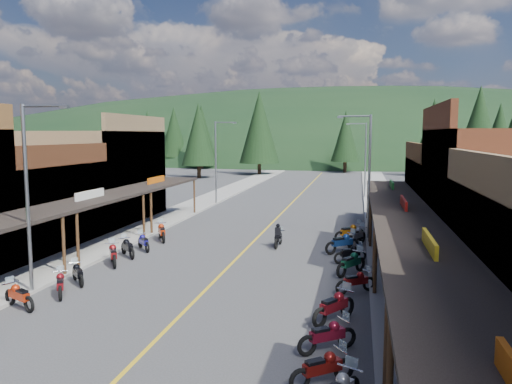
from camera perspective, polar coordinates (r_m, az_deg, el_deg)
The scene contains 41 objects.
ground at distance 25.99m, azimuth -3.10°, elevation -8.48°, with size 220.00×220.00×0.00m, color #38383A.
centerline at distance 45.23m, azimuth 3.37°, elevation -2.01°, with size 0.15×90.00×0.01m, color gold.
sidewalk_west at distance 47.25m, azimuth -7.13°, elevation -1.59°, with size 3.40×94.00×0.15m, color gray.
sidewalk_east at distance 44.82m, azimuth 14.45°, elevation -2.19°, with size 3.40×94.00×0.15m, color gray.
shop_west_2 at distance 33.16m, azimuth -25.97°, elevation -1.40°, with size 10.90×9.00×6.20m.
shop_west_3 at distance 41.04m, azimuth -17.89°, elevation 1.75°, with size 10.90×10.20×8.20m.
shop_east_3 at distance 36.55m, azimuth 23.14°, elevation -0.58°, with size 10.90×10.20×6.20m.
streetlight_0 at distance 22.76m, azimuth -24.43°, elevation 0.22°, with size 2.16×0.18×8.00m.
streetlight_1 at distance 48.21m, azimuth -4.47°, elevation 3.84°, with size 2.16×0.18×8.00m.
streetlight_2 at distance 32.35m, azimuth 12.57°, elevation 2.36°, with size 2.16×0.18×8.00m.
streetlight_3 at distance 54.31m, azimuth 12.24°, elevation 4.02°, with size 2.16×0.18×8.00m.
ridge_hill at distance 159.53m, azimuth 9.38°, elevation 4.07°, with size 310.00×140.00×60.00m, color black.
pine_0 at distance 97.97m, azimuth -16.71°, elevation 6.15°, with size 5.04×5.04×11.00m.
pine_1 at distance 99.05m, azimuth -6.26°, elevation 6.82°, with size 5.88×5.88×12.50m.
pine_2 at distance 83.90m, azimuth 0.38°, elevation 7.43°, with size 6.72×6.72×14.00m.
pine_3 at distance 90.29m, azimuth 10.20°, elevation 6.31°, with size 5.04×5.04×11.00m.
pine_4 at distance 85.05m, azimuth 19.63°, elevation 6.53°, with size 5.88×5.88×12.50m.
pine_7 at distance 107.38m, azimuth -9.36°, elevation 6.75°, with size 5.88×5.88×12.50m.
pine_8 at distance 70.28m, azimuth -12.25°, elevation 5.80°, with size 4.48×4.48×10.00m.
pine_9 at distance 71.45m, azimuth 26.04°, elevation 5.62°, with size 4.93×4.93×10.80m.
pine_10 at distance 78.18m, azimuth -6.58°, elevation 6.56°, with size 5.38×5.38×11.60m.
pine_11 at distance 63.72m, azimuth 24.13°, elevation 6.40°, with size 5.82×5.82×12.40m.
bike_west_4 at distance 21.79m, azimuth -25.46°, elevation -10.54°, with size 0.67×2.01×1.15m, color #B0280C, non-canonical shape.
bike_west_5 at distance 22.78m, azimuth -21.46°, elevation -9.66°, with size 0.65×1.95×1.12m, color maroon, non-canonical shape.
bike_west_6 at distance 24.26m, azimuth -19.70°, elevation -8.67°, with size 0.62×1.86×1.06m, color black, non-canonical shape.
bike_west_7 at distance 27.11m, azimuth -16.01°, elevation -6.73°, with size 0.73×2.20×1.25m, color maroon, non-canonical shape.
bike_west_8 at distance 28.64m, azimuth -14.46°, elevation -6.06°, with size 0.68×2.05×1.17m, color black, non-canonical shape.
bike_west_9 at distance 30.00m, azimuth -12.73°, elevation -5.50°, with size 0.65×1.95×1.11m, color navy, non-canonical shape.
bike_west_10 at distance 32.41m, azimuth -10.72°, elevation -4.39°, with size 0.76×2.27×1.29m, color red, non-canonical shape.
bike_east_3 at distance 14.29m, azimuth 7.60°, elevation -19.14°, with size 0.66×1.97×1.12m, color maroon, non-canonical shape.
bike_east_4 at distance 16.26m, azimuth 8.16°, elevation -15.78°, with size 0.68×2.05×1.17m, color maroon, non-canonical shape.
bike_east_5 at distance 18.62m, azimuth 8.91°, elevation -12.63°, with size 0.76×2.27×1.30m, color maroon, non-canonical shape.
bike_east_6 at distance 22.05m, azimuth 11.33°, elevation -9.88°, with size 0.64×1.93×1.10m, color maroon, non-canonical shape.
bike_east_7 at distance 24.74m, azimuth 10.82°, elevation -7.84°, with size 0.75×2.24×1.28m, color #0E482E, non-canonical shape.
bike_east_8 at distance 26.99m, azimuth 10.73°, elevation -6.84°, with size 0.63×1.90×1.08m, color black, non-canonical shape.
bike_east_9 at distance 29.01m, azimuth 9.83°, elevation -5.63°, with size 0.77×2.32×1.33m, color navy, non-canonical shape.
bike_east_10 at distance 31.29m, azimuth 11.41°, elevation -4.82°, with size 0.74×2.23×1.28m, color gray, non-canonical shape.
bike_east_11 at distance 32.14m, azimuth 10.67°, elevation -4.46°, with size 0.77×2.30×1.31m, color #AE5E0C, non-canonical shape.
rider_on_bike at distance 30.19m, azimuth 2.57°, elevation -5.20°, with size 0.71×1.96×1.48m.
pedestrian_east_a at distance 20.83m, azimuth 16.00°, elevation -9.88°, with size 0.57×0.38×1.57m, color #2A2234.
pedestrian_east_b at distance 38.13m, azimuth 14.00°, elevation -2.22°, with size 0.87×0.50×1.79m, color brown.
Camera 1 is at (6.44, -24.26, 6.75)m, focal length 35.00 mm.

